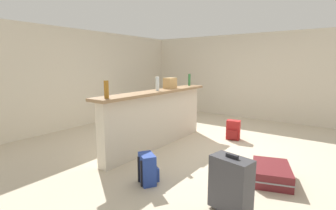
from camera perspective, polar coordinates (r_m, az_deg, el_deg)
ground_plane at (r=5.29m, az=4.78°, el=-8.67°), size 13.00×13.00×0.05m
wall_back at (r=7.10m, az=-16.80°, el=6.12°), size 6.60×0.10×2.50m
wall_right at (r=7.92m, az=14.54°, el=6.53°), size 0.10×6.00×2.50m
partition_half_wall at (r=4.83m, az=-2.45°, el=-3.52°), size 2.80×0.20×1.07m
bar_countertop at (r=4.74m, az=-2.49°, el=3.09°), size 2.96×0.40×0.05m
bottle_amber at (r=3.75m, az=-14.16°, el=3.52°), size 0.07×0.07×0.27m
bottle_clear at (r=4.70m, az=-2.51°, el=4.99°), size 0.07×0.07×0.27m
bottle_green at (r=5.80m, az=4.98°, el=5.86°), size 0.06×0.06×0.28m
grocery_bag at (r=5.14m, az=0.49°, el=5.12°), size 0.26×0.18×0.22m
dining_table at (r=6.96m, az=-2.28°, el=1.46°), size 1.10×0.80×0.74m
dining_chair_near_partition at (r=6.60m, az=0.98°, el=-0.13°), size 0.46×0.46×0.93m
suitcase_flat_maroon at (r=3.86m, az=22.95°, el=-14.38°), size 0.89×0.68×0.22m
backpack_red at (r=5.53m, az=14.93°, el=-5.70°), size 0.29×0.31×0.42m
suitcase_upright_charcoal at (r=2.90m, az=14.42°, el=-17.34°), size 0.33×0.48×0.67m
backpack_blue at (r=3.47m, az=-4.73°, el=-14.70°), size 0.33×0.33×0.42m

